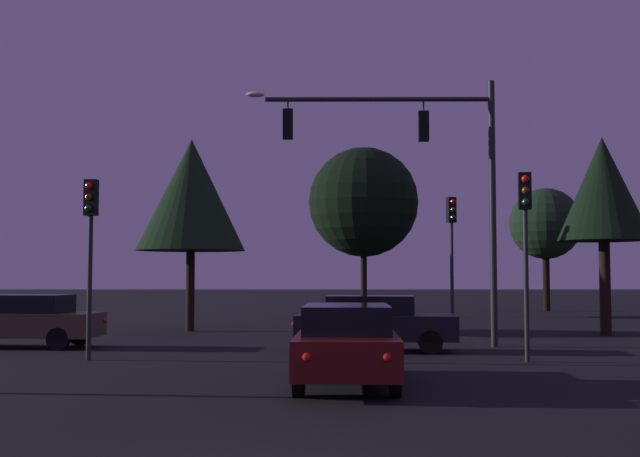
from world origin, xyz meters
name	(u,v)px	position (x,y,z in m)	size (l,w,h in m)	color
ground_plane	(311,326)	(0.00, 24.50, 0.00)	(168.00, 168.00, 0.00)	black
traffic_signal_mast_arm	(427,161)	(3.61, 15.40, 5.45)	(7.41, 0.37, 7.87)	#232326
traffic_light_corner_left	(94,232)	(-5.17, 11.79, 3.15)	(0.33, 0.37, 4.46)	#232326
traffic_light_corner_right	(456,238)	(5.19, 19.94, 3.41)	(0.36, 0.38, 4.85)	#232326
traffic_light_median	(529,228)	(5.51, 11.35, 3.23)	(0.33, 0.37, 4.58)	#232326
car_nearside_lane	(351,343)	(1.04, 7.49, 0.80)	(2.02, 4.72, 1.52)	#4C0F0F
car_crossing_left	(25,320)	(-8.13, 15.14, 0.80)	(4.77, 2.11, 1.52)	#473828
car_crossing_right	(378,322)	(2.03, 14.05, 0.79)	(4.56, 2.08, 1.52)	black
tree_behind_sign	(607,190)	(10.54, 19.87, 5.10)	(3.21, 3.21, 6.99)	black
tree_left_far	(367,202)	(2.78, 32.31, 5.84)	(5.65, 5.65, 8.67)	black
tree_center_horizon	(549,224)	(13.78, 38.03, 5.09)	(4.18, 4.18, 7.21)	black
tree_right_cluster	(195,195)	(-4.33, 21.69, 5.11)	(4.08, 4.08, 7.24)	black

